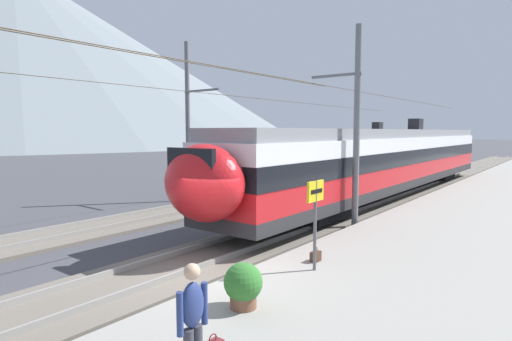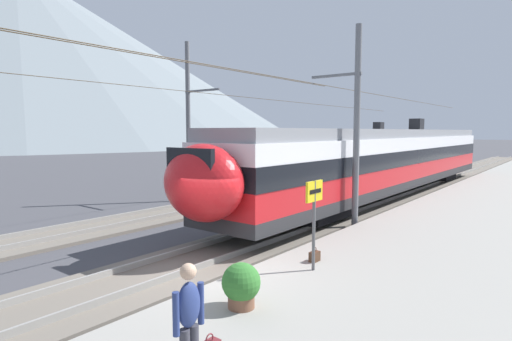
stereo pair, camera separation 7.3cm
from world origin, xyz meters
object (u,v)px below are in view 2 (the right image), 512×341
(catenary_mast_mid, at_px, (353,124))
(catenary_mast_far_side, at_px, (190,120))
(handbag_near_sign, at_px, (315,256))
(train_far_track, at_px, (356,150))
(passenger_walking, at_px, (189,318))
(platform_sign, at_px, (314,205))
(potted_plant_platform_edge, at_px, (241,283))
(train_near_platform, at_px, (388,159))

(catenary_mast_mid, relative_size, catenary_mast_far_side, 1.00)
(catenary_mast_mid, bearing_deg, handbag_near_sign, -164.59)
(train_far_track, xyz_separation_m, passenger_walking, (-27.85, -10.48, -0.94))
(catenary_mast_mid, height_order, platform_sign, catenary_mast_mid)
(handbag_near_sign, xyz_separation_m, potted_plant_platform_edge, (-3.38, -0.34, 0.34))
(train_near_platform, relative_size, platform_sign, 13.62)
(catenary_mast_mid, bearing_deg, passenger_walking, -165.42)
(catenary_mast_far_side, distance_m, platform_sign, 13.33)
(passenger_walking, xyz_separation_m, handbag_near_sign, (5.71, 1.40, -0.81))
(train_near_platform, distance_m, passenger_walking, 19.58)
(passenger_walking, height_order, handbag_near_sign, passenger_walking)
(train_far_track, distance_m, catenary_mast_far_side, 16.47)
(catenary_mast_mid, xyz_separation_m, platform_sign, (-5.92, -1.78, -2.04))
(train_far_track, xyz_separation_m, platform_sign, (-22.75, -9.39, -0.26))
(potted_plant_platform_edge, bearing_deg, passenger_walking, -155.39)
(potted_plant_platform_edge, bearing_deg, train_near_platform, 11.70)
(catenary_mast_mid, xyz_separation_m, handbag_near_sign, (-5.31, -1.46, -3.53))
(train_far_track, bearing_deg, handbag_near_sign, -157.71)
(train_near_platform, xyz_separation_m, potted_plant_platform_edge, (-16.70, -3.46, -1.40))
(train_near_platform, xyz_separation_m, passenger_walking, (-19.03, -4.53, -0.94))
(catenary_mast_mid, xyz_separation_m, catenary_mast_far_side, (0.62, 9.59, 0.33))
(catenary_mast_mid, bearing_deg, train_far_track, 24.34)
(handbag_near_sign, bearing_deg, catenary_mast_far_side, 61.78)
(train_near_platform, height_order, catenary_mast_far_side, catenary_mast_far_side)
(catenary_mast_mid, relative_size, platform_sign, 19.88)
(platform_sign, relative_size, passenger_walking, 1.31)
(catenary_mast_mid, xyz_separation_m, passenger_walking, (-11.02, -2.86, -2.72))
(catenary_mast_mid, bearing_deg, potted_plant_platform_edge, -168.30)
(platform_sign, bearing_deg, passenger_walking, -167.99)
(passenger_walking, bearing_deg, train_far_track, 20.62)
(train_near_platform, distance_m, train_far_track, 10.64)
(train_far_track, relative_size, potted_plant_platform_edge, 32.07)
(train_far_track, bearing_deg, passenger_walking, -159.38)
(train_far_track, relative_size, platform_sign, 12.85)
(catenary_mast_mid, distance_m, handbag_near_sign, 6.54)
(train_near_platform, relative_size, passenger_walking, 17.81)
(train_far_track, bearing_deg, catenary_mast_far_side, 173.05)
(catenary_mast_far_side, relative_size, platform_sign, 19.88)
(handbag_near_sign, bearing_deg, potted_plant_platform_edge, -174.32)
(train_near_platform, bearing_deg, passenger_walking, -166.62)
(catenary_mast_far_side, relative_size, handbag_near_sign, 112.17)
(handbag_near_sign, bearing_deg, train_near_platform, 13.20)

